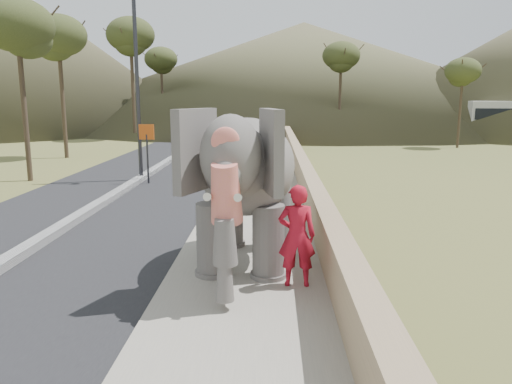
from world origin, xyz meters
TOP-DOWN VIEW (x-y plane):
  - road at (-5.00, 10.00)m, footprint 7.00×120.00m
  - median at (-5.00, 10.00)m, footprint 0.35×120.00m
  - walkway at (0.00, 10.00)m, footprint 3.00×120.00m
  - parapet at (1.65, 10.00)m, footprint 0.30×120.00m
  - lamppost at (-4.69, 15.12)m, footprint 1.76×0.36m
  - signboard at (-4.50, 14.32)m, footprint 0.60×0.08m
  - hill_far at (5.00, 70.00)m, footprint 80.00×80.00m
  - elephant_and_man at (0.02, 4.47)m, footprint 2.54×4.44m
  - motorcyclist at (-3.02, 28.40)m, footprint 2.18×1.89m
  - trees at (-0.46, 28.64)m, footprint 48.42×43.34m

SIDE VIEW (x-z plane):
  - road at x=-5.00m, z-range 0.00..0.03m
  - walkway at x=0.00m, z-range 0.00..0.15m
  - median at x=-5.00m, z-range 0.00..0.22m
  - parapet at x=1.65m, z-range 0.00..1.10m
  - motorcyclist at x=-3.02m, z-range -0.21..1.75m
  - signboard at x=-4.50m, z-range 0.44..2.84m
  - elephant_and_man at x=0.02m, z-range 0.14..3.23m
  - trees at x=-0.46m, z-range -0.83..9.08m
  - lamppost at x=-4.69m, z-range 0.87..8.87m
  - hill_far at x=5.00m, z-range 0.00..14.00m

